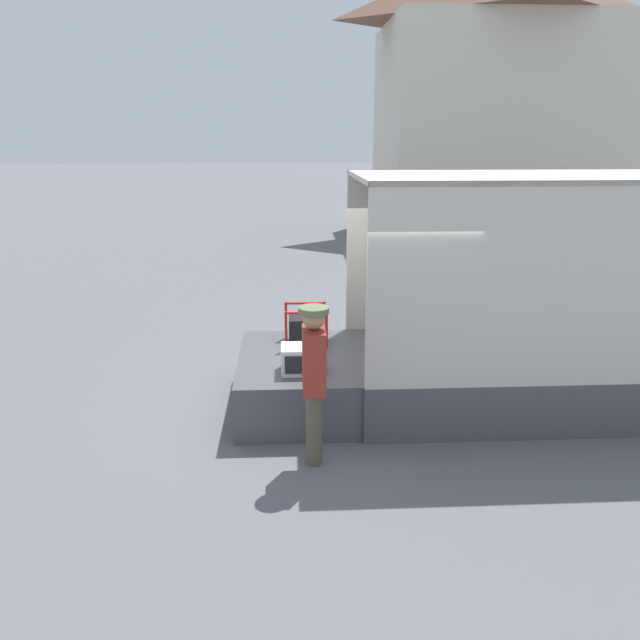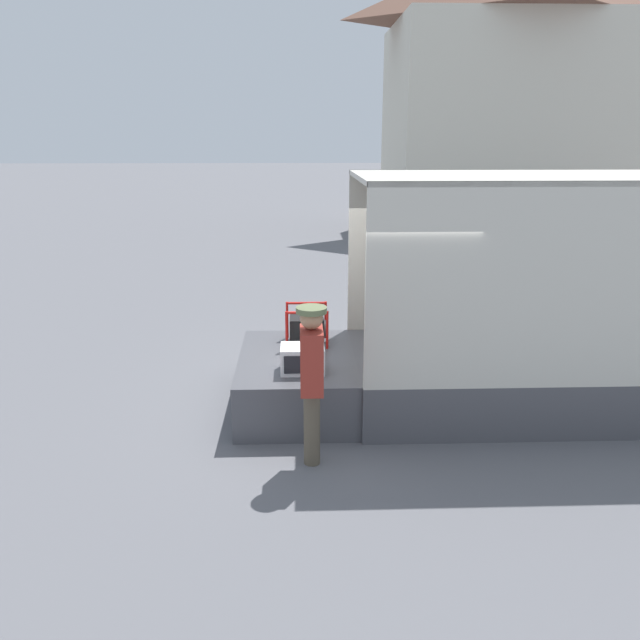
{
  "view_description": "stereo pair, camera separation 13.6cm",
  "coord_description": "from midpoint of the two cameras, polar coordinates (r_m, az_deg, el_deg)",
  "views": [
    {
      "loc": [
        -0.86,
        -7.75,
        3.48
      ],
      "look_at": [
        -0.46,
        -0.2,
        1.24
      ],
      "focal_mm": 35.0,
      "sensor_mm": 36.0,
      "label": 1
    },
    {
      "loc": [
        -0.73,
        -7.76,
        3.48
      ],
      "look_at": [
        -0.46,
        -0.2,
        1.24
      ],
      "focal_mm": 35.0,
      "sensor_mm": 36.0,
      "label": 2
    }
  ],
  "objects": [
    {
      "name": "ground_plane",
      "position": [
        8.54,
        2.58,
        -7.61
      ],
      "size": [
        160.0,
        160.0,
        0.0
      ],
      "primitive_type": "plane",
      "color": "slate"
    },
    {
      "name": "tailgate_deck",
      "position": [
        8.36,
        -2.6,
        -5.55
      ],
      "size": [
        1.52,
        2.26,
        0.69
      ],
      "primitive_type": "cube",
      "color": "#4C4C51",
      "rests_on": "ground"
    },
    {
      "name": "microwave",
      "position": [
        7.65,
        -2.07,
        -3.59
      ],
      "size": [
        0.54,
        0.42,
        0.33
      ],
      "color": "white",
      "rests_on": "tailgate_deck"
    },
    {
      "name": "portable_generator",
      "position": [
        8.68,
        -1.63,
        -0.87
      ],
      "size": [
        0.58,
        0.53,
        0.53
      ],
      "color": "black",
      "rests_on": "tailgate_deck"
    },
    {
      "name": "worker_person",
      "position": [
        6.62,
        -1.14,
        -4.53
      ],
      "size": [
        0.32,
        0.44,
        1.79
      ],
      "color": "brown",
      "rests_on": "ground"
    },
    {
      "name": "house_backdrop",
      "position": [
        24.7,
        15.81,
        19.47
      ],
      "size": [
        8.54,
        6.38,
        9.88
      ],
      "color": "beige",
      "rests_on": "ground"
    }
  ]
}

